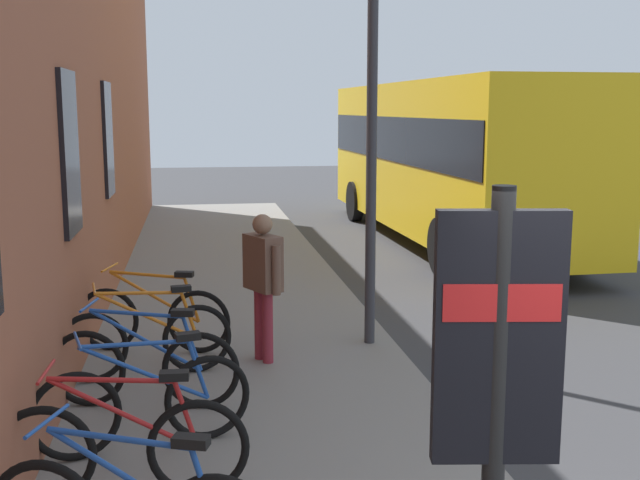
{
  "coord_description": "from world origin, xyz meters",
  "views": [
    {
      "loc": [
        -2.45,
        2.27,
        2.83
      ],
      "look_at": [
        4.88,
        1.1,
        1.58
      ],
      "focal_mm": 43.88,
      "sensor_mm": 36.0,
      "label": 1
    }
  ],
  "objects_px": {
    "bicycle_far_end": "(123,448)",
    "street_lamp": "(372,90)",
    "bicycle_leaning_wall": "(145,366)",
    "city_bus": "(446,152)",
    "transit_info_sign": "(497,373)",
    "bicycle_under_window": "(154,318)",
    "bicycle_by_door": "(144,403)",
    "pedestrian_crossing_street": "(263,272)",
    "bicycle_end_of_row": "(146,340)"
  },
  "relations": [
    {
      "from": "bicycle_end_of_row",
      "to": "bicycle_under_window",
      "type": "bearing_deg",
      "value": -2.1
    },
    {
      "from": "bicycle_far_end",
      "to": "bicycle_end_of_row",
      "type": "height_order",
      "value": "same"
    },
    {
      "from": "bicycle_leaning_wall",
      "to": "city_bus",
      "type": "bearing_deg",
      "value": -32.62
    },
    {
      "from": "bicycle_leaning_wall",
      "to": "bicycle_end_of_row",
      "type": "bearing_deg",
      "value": 2.24
    },
    {
      "from": "bicycle_far_end",
      "to": "street_lamp",
      "type": "xyz_separation_m",
      "value": [
        3.4,
        -2.52,
        2.53
      ]
    },
    {
      "from": "bicycle_end_of_row",
      "to": "transit_info_sign",
      "type": "relative_size",
      "value": 0.73
    },
    {
      "from": "bicycle_by_door",
      "to": "transit_info_sign",
      "type": "distance_m",
      "value": 3.69
    },
    {
      "from": "transit_info_sign",
      "to": "city_bus",
      "type": "relative_size",
      "value": 0.23
    },
    {
      "from": "city_bus",
      "to": "bicycle_end_of_row",
      "type": "bearing_deg",
      "value": 144.67
    },
    {
      "from": "bicycle_under_window",
      "to": "transit_info_sign",
      "type": "distance_m",
      "value": 6.04
    },
    {
      "from": "street_lamp",
      "to": "bicycle_far_end",
      "type": "bearing_deg",
      "value": 143.51
    },
    {
      "from": "bicycle_far_end",
      "to": "bicycle_end_of_row",
      "type": "bearing_deg",
      "value": -0.22
    },
    {
      "from": "bicycle_under_window",
      "to": "pedestrian_crossing_street",
      "type": "height_order",
      "value": "pedestrian_crossing_street"
    },
    {
      "from": "bicycle_far_end",
      "to": "city_bus",
      "type": "bearing_deg",
      "value": -28.36
    },
    {
      "from": "bicycle_leaning_wall",
      "to": "city_bus",
      "type": "relative_size",
      "value": 0.17
    },
    {
      "from": "pedestrian_crossing_street",
      "to": "bicycle_far_end",
      "type": "bearing_deg",
      "value": 157.13
    },
    {
      "from": "bicycle_end_of_row",
      "to": "transit_info_sign",
      "type": "xyz_separation_m",
      "value": [
        -4.8,
        -1.78,
        1.21
      ]
    },
    {
      "from": "bicycle_by_door",
      "to": "bicycle_under_window",
      "type": "xyz_separation_m",
      "value": [
        2.6,
        0.05,
        0.0
      ]
    },
    {
      "from": "bicycle_far_end",
      "to": "bicycle_leaning_wall",
      "type": "height_order",
      "value": "same"
    },
    {
      "from": "bicycle_leaning_wall",
      "to": "street_lamp",
      "type": "bearing_deg",
      "value": -56.31
    },
    {
      "from": "bicycle_under_window",
      "to": "transit_info_sign",
      "type": "height_order",
      "value": "transit_info_sign"
    },
    {
      "from": "bicycle_leaning_wall",
      "to": "transit_info_sign",
      "type": "height_order",
      "value": "transit_info_sign"
    },
    {
      "from": "city_bus",
      "to": "pedestrian_crossing_street",
      "type": "relative_size",
      "value": 6.56
    },
    {
      "from": "pedestrian_crossing_street",
      "to": "bicycle_end_of_row",
      "type": "bearing_deg",
      "value": 105.52
    },
    {
      "from": "bicycle_leaning_wall",
      "to": "street_lamp",
      "type": "distance_m",
      "value": 3.9
    },
    {
      "from": "pedestrian_crossing_street",
      "to": "transit_info_sign",
      "type": "bearing_deg",
      "value": -173.76
    },
    {
      "from": "bicycle_far_end",
      "to": "street_lamp",
      "type": "distance_m",
      "value": 4.93
    },
    {
      "from": "bicycle_end_of_row",
      "to": "bicycle_by_door",
      "type": "bearing_deg",
      "value": -177.22
    },
    {
      "from": "transit_info_sign",
      "to": "bicycle_far_end",
      "type": "bearing_deg",
      "value": 39.03
    },
    {
      "from": "transit_info_sign",
      "to": "bicycle_by_door",
      "type": "bearing_deg",
      "value": 29.15
    },
    {
      "from": "bicycle_far_end",
      "to": "city_bus",
      "type": "xyz_separation_m",
      "value": [
        10.77,
        -5.82,
        1.41
      ]
    },
    {
      "from": "bicycle_under_window",
      "to": "bicycle_leaning_wall",
      "type": "bearing_deg",
      "value": -179.96
    },
    {
      "from": "bicycle_leaning_wall",
      "to": "transit_info_sign",
      "type": "relative_size",
      "value": 0.73
    },
    {
      "from": "bicycle_leaning_wall",
      "to": "transit_info_sign",
      "type": "bearing_deg",
      "value": -156.16
    },
    {
      "from": "bicycle_leaning_wall",
      "to": "city_bus",
      "type": "xyz_separation_m",
      "value": [
        9.02,
        -5.77,
        1.41
      ]
    },
    {
      "from": "bicycle_end_of_row",
      "to": "street_lamp",
      "type": "height_order",
      "value": "street_lamp"
    },
    {
      "from": "transit_info_sign",
      "to": "bicycle_under_window",
      "type": "bearing_deg",
      "value": 17.24
    },
    {
      "from": "bicycle_far_end",
      "to": "street_lamp",
      "type": "bearing_deg",
      "value": -36.49
    },
    {
      "from": "bicycle_end_of_row",
      "to": "pedestrian_crossing_street",
      "type": "height_order",
      "value": "pedestrian_crossing_street"
    },
    {
      "from": "bicycle_far_end",
      "to": "street_lamp",
      "type": "height_order",
      "value": "street_lamp"
    },
    {
      "from": "bicycle_by_door",
      "to": "bicycle_under_window",
      "type": "bearing_deg",
      "value": 1.18
    },
    {
      "from": "bicycle_leaning_wall",
      "to": "bicycle_by_door",
      "type": "bearing_deg",
      "value": -176.72
    },
    {
      "from": "city_bus",
      "to": "street_lamp",
      "type": "distance_m",
      "value": 8.15
    },
    {
      "from": "pedestrian_crossing_street",
      "to": "street_lamp",
      "type": "distance_m",
      "value": 2.37
    },
    {
      "from": "bicycle_by_door",
      "to": "street_lamp",
      "type": "bearing_deg",
      "value": -43.32
    },
    {
      "from": "street_lamp",
      "to": "city_bus",
      "type": "bearing_deg",
      "value": -24.11
    },
    {
      "from": "bicycle_by_door",
      "to": "street_lamp",
      "type": "relative_size",
      "value": 0.35
    },
    {
      "from": "bicycle_by_door",
      "to": "pedestrian_crossing_street",
      "type": "height_order",
      "value": "pedestrian_crossing_street"
    },
    {
      "from": "transit_info_sign",
      "to": "street_lamp",
      "type": "relative_size",
      "value": 0.49
    },
    {
      "from": "bicycle_far_end",
      "to": "bicycle_by_door",
      "type": "xyz_separation_m",
      "value": [
        0.83,
        -0.09,
        0.0
      ]
    }
  ]
}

